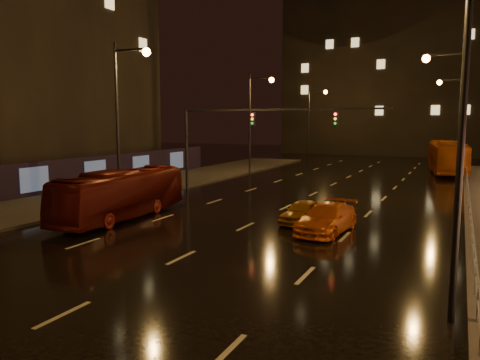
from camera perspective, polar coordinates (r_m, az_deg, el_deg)
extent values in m
plane|color=black|center=(32.85, 7.95, -2.16)|extent=(140.00, 140.00, 0.00)
cube|color=#38332D|center=(35.13, -16.21, -1.65)|extent=(7.00, 70.00, 0.15)
cube|color=black|center=(84.14, 21.94, 15.29)|extent=(44.00, 16.00, 36.00)
cube|color=black|center=(35.51, -23.97, 0.02)|extent=(0.30, 46.00, 2.50)
cylinder|color=black|center=(36.50, -6.53, 3.68)|extent=(0.22, 0.22, 6.20)
cube|color=black|center=(33.09, 4.79, 8.55)|extent=(15.20, 0.14, 0.14)
cube|color=black|center=(33.83, 1.58, 7.44)|extent=(0.32, 0.18, 0.95)
cube|color=black|center=(31.90, 11.58, 7.32)|extent=(0.32, 0.18, 0.95)
sphere|color=#FF1E19|center=(33.72, 1.49, 7.95)|extent=(0.18, 0.18, 0.18)
cylinder|color=black|center=(12.98, 25.43, 5.39)|extent=(0.18, 0.18, 10.00)
cylinder|color=#99999E|center=(55.17, 25.79, 1.60)|extent=(0.04, 0.04, 1.00)
cube|color=#99999E|center=(29.28, 26.19, -1.77)|extent=(0.05, 56.00, 0.05)
cube|color=#99999E|center=(29.34, 26.14, -2.54)|extent=(0.05, 56.00, 0.05)
imported|color=#5C120D|center=(26.31, -14.21, -1.68)|extent=(2.78, 9.65, 2.66)
imported|color=#A54910|center=(52.60, 23.92, 2.58)|extent=(4.31, 12.24, 3.34)
imported|color=#BC7211|center=(24.53, 7.64, -3.87)|extent=(1.82, 3.67, 1.20)
imported|color=orange|center=(22.71, 10.52, -4.61)|extent=(2.31, 4.82, 1.35)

